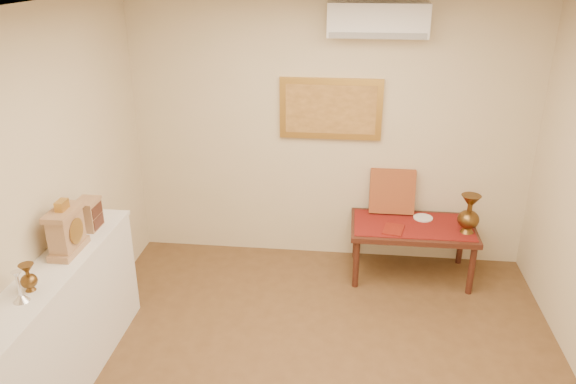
# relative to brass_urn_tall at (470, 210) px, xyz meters

# --- Properties ---
(ceiling) EXTENTS (4.50, 4.50, 0.00)m
(ceiling) POSITION_rel_brass_urn_tall_xyz_m (-1.34, -1.78, 1.91)
(ceiling) COLOR silver
(ceiling) RESTS_ON ground
(wall_back) EXTENTS (4.00, 0.02, 2.70)m
(wall_back) POSITION_rel_brass_urn_tall_xyz_m (-1.34, 0.47, 0.56)
(wall_back) COLOR beige
(wall_back) RESTS_ON ground
(wall_left) EXTENTS (0.02, 4.50, 2.70)m
(wall_left) POSITION_rel_brass_urn_tall_xyz_m (-3.34, -1.78, 0.56)
(wall_left) COLOR beige
(wall_left) RESTS_ON ground
(candlestick) EXTENTS (0.10, 0.10, 0.21)m
(candlestick) POSITION_rel_brass_urn_tall_xyz_m (-3.15, -2.15, 0.30)
(candlestick) COLOR silver
(candlestick) RESTS_ON display_ledge
(brass_urn_small) EXTENTS (0.11, 0.11, 0.24)m
(brass_urn_small) POSITION_rel_brass_urn_tall_xyz_m (-3.16, -2.02, 0.31)
(brass_urn_small) COLOR brown
(brass_urn_small) RESTS_ON display_ledge
(table_cloth) EXTENTS (1.14, 0.59, 0.01)m
(table_cloth) POSITION_rel_brass_urn_tall_xyz_m (-0.49, 0.10, -0.23)
(table_cloth) COLOR maroon
(table_cloth) RESTS_ON low_table
(brass_urn_tall) EXTENTS (0.20, 0.20, 0.46)m
(brass_urn_tall) POSITION_rel_brass_urn_tall_xyz_m (0.00, 0.00, 0.00)
(brass_urn_tall) COLOR brown
(brass_urn_tall) RESTS_ON table_cloth
(plate) EXTENTS (0.19, 0.19, 0.01)m
(plate) POSITION_rel_brass_urn_tall_xyz_m (-0.38, 0.26, -0.22)
(plate) COLOR white
(plate) RESTS_ON table_cloth
(menu) EXTENTS (0.23, 0.28, 0.01)m
(menu) POSITION_rel_brass_urn_tall_xyz_m (-0.69, -0.04, -0.22)
(menu) COLOR maroon
(menu) RESTS_ON table_cloth
(cushion) EXTENTS (0.45, 0.19, 0.46)m
(cushion) POSITION_rel_brass_urn_tall_xyz_m (-0.69, 0.39, -0.00)
(cushion) COLOR maroon
(cushion) RESTS_ON table_cloth
(display_ledge) EXTENTS (0.37, 2.02, 0.98)m
(display_ledge) POSITION_rel_brass_urn_tall_xyz_m (-3.17, -1.78, -0.30)
(display_ledge) COLOR white
(display_ledge) RESTS_ON floor
(mantel_clock) EXTENTS (0.17, 0.36, 0.41)m
(mantel_clock) POSITION_rel_brass_urn_tall_xyz_m (-3.15, -1.51, 0.37)
(mantel_clock) COLOR #A87D56
(mantel_clock) RESTS_ON display_ledge
(wooden_chest) EXTENTS (0.16, 0.21, 0.24)m
(wooden_chest) POSITION_rel_brass_urn_tall_xyz_m (-3.17, -1.12, 0.31)
(wooden_chest) COLOR #A87D56
(wooden_chest) RESTS_ON display_ledge
(low_table) EXTENTS (1.20, 0.70, 0.55)m
(low_table) POSITION_rel_brass_urn_tall_xyz_m (-0.49, 0.10, -0.30)
(low_table) COLOR #431D14
(low_table) RESTS_ON floor
(painting) EXTENTS (1.00, 0.06, 0.60)m
(painting) POSITION_rel_brass_urn_tall_xyz_m (-1.34, 0.45, 0.81)
(painting) COLOR #BB8D3C
(painting) RESTS_ON wall_back
(ac_unit) EXTENTS (0.90, 0.25, 0.30)m
(ac_unit) POSITION_rel_brass_urn_tall_xyz_m (-0.94, 0.34, 1.66)
(ac_unit) COLOR white
(ac_unit) RESTS_ON wall_back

